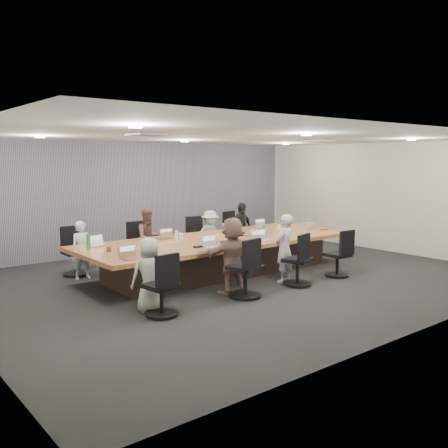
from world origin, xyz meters
TOP-DOWN VIEW (x-y plane):
  - floor at (0.00, 0.00)m, footprint 10.00×8.00m
  - ceiling at (0.00, 0.00)m, footprint 10.00×8.00m
  - wall_back at (0.00, 4.00)m, footprint 10.00×0.00m
  - wall_front at (0.00, -4.00)m, footprint 10.00×0.00m
  - wall_right at (5.00, 0.00)m, footprint 0.00×8.00m
  - curtain at (0.00, 3.92)m, footprint 9.80×0.04m
  - conference_table at (0.00, 0.50)m, footprint 6.00×2.20m
  - chair_0 at (-2.45, 2.20)m, footprint 0.55×0.55m
  - chair_1 at (-0.92, 2.20)m, footprint 0.57×0.57m
  - chair_2 at (0.74, 2.20)m, footprint 0.67×0.67m
  - chair_3 at (1.71, 2.20)m, footprint 0.72×0.72m
  - chair_4 at (-2.49, -1.20)m, footprint 0.58×0.58m
  - chair_5 at (-0.81, -1.20)m, footprint 0.70×0.70m
  - chair_6 at (0.49, -1.20)m, footprint 0.70×0.70m
  - chair_7 at (1.67, -1.20)m, footprint 0.52×0.52m
  - person_0 at (-2.45, 1.85)m, footprint 0.45×0.33m
  - laptop_0 at (-2.45, 1.30)m, footprint 0.32×0.24m
  - person_1 at (-0.92, 1.85)m, footprint 0.67×0.54m
  - laptop_1 at (-0.92, 1.30)m, footprint 0.33×0.24m
  - person_2 at (0.74, 1.85)m, footprint 0.81×0.54m
  - laptop_2 at (0.74, 1.30)m, footprint 0.38×0.30m
  - person_3 at (1.71, 1.85)m, footprint 0.82×0.47m
  - laptop_3 at (1.71, 1.30)m, footprint 0.30×0.21m
  - person_4 at (-2.49, -0.85)m, footprint 0.62×0.45m
  - laptop_4 at (-2.49, -0.30)m, footprint 0.31×0.22m
  - person_5 at (-0.81, -0.85)m, footprint 1.30×0.54m
  - laptop_5 at (-0.81, -0.30)m, footprint 0.33×0.24m
  - person_6 at (0.49, -0.85)m, footprint 0.55×0.43m
  - laptop_6 at (0.49, -0.30)m, footprint 0.37×0.29m
  - bottle_green_left at (-2.65, 1.07)m, footprint 0.10×0.10m
  - bottle_green_right at (0.90, 0.18)m, footprint 0.08×0.08m
  - bottle_clear at (-0.89, 0.83)m, footprint 0.07×0.07m
  - cup_white_far at (-0.64, 1.03)m, footprint 0.09×0.09m
  - cup_white_near at (1.91, 0.71)m, footprint 0.10×0.10m
  - mug_brown at (-2.50, 0.54)m, footprint 0.10×0.10m
  - mic_left at (-1.01, -0.08)m, footprint 0.16×0.12m
  - mic_right at (0.75, 0.75)m, footprint 0.18×0.14m
  - stapler at (-0.45, -0.16)m, footprint 0.18×0.09m
  - canvas_bag at (2.56, 0.36)m, footprint 0.28×0.19m
  - snack_packet at (2.65, 0.00)m, footprint 0.20×0.21m

SIDE VIEW (x-z plane):
  - floor at x=0.00m, z-range 0.00..0.00m
  - chair_7 at x=1.67m, z-range 0.00..0.74m
  - chair_1 at x=-0.92m, z-range 0.00..0.77m
  - chair_4 at x=-2.49m, z-range 0.00..0.78m
  - chair_2 at x=0.74m, z-range 0.00..0.78m
  - conference_table at x=0.00m, z-range 0.03..0.77m
  - chair_0 at x=-2.45m, z-range 0.00..0.81m
  - chair_6 at x=0.49m, z-range 0.00..0.82m
  - chair_3 at x=1.71m, z-range 0.00..0.87m
  - chair_5 at x=-0.81m, z-range 0.00..0.88m
  - person_0 at x=-2.45m, z-range 0.00..1.16m
  - person_2 at x=0.74m, z-range 0.00..1.16m
  - person_4 at x=-2.49m, z-range 0.00..1.17m
  - person_3 at x=1.71m, z-range 0.00..1.31m
  - person_6 at x=0.49m, z-range 0.00..1.32m
  - person_1 at x=-0.92m, z-range 0.00..1.32m
  - person_5 at x=-0.81m, z-range 0.00..1.36m
  - laptop_0 at x=-2.45m, z-range 0.74..0.76m
  - laptop_1 at x=-0.92m, z-range 0.74..0.76m
  - laptop_2 at x=0.74m, z-range 0.74..0.76m
  - laptop_3 at x=1.71m, z-range 0.74..0.76m
  - laptop_4 at x=-2.49m, z-range 0.74..0.76m
  - laptop_5 at x=-0.81m, z-range 0.74..0.76m
  - laptop_6 at x=0.49m, z-range 0.74..0.76m
  - mic_left at x=-1.01m, z-range 0.74..0.77m
  - mic_right at x=0.75m, z-range 0.74..0.77m
  - snack_packet at x=2.65m, z-range 0.74..0.78m
  - stapler at x=-0.45m, z-range 0.74..0.80m
  - mug_brown at x=-2.50m, z-range 0.74..0.84m
  - cup_white_near at x=1.91m, z-range 0.74..0.85m
  - cup_white_far at x=-0.64m, z-range 0.74..0.85m
  - canvas_bag at x=2.56m, z-range 0.74..0.88m
  - bottle_clear at x=-0.89m, z-range 0.74..0.95m
  - bottle_green_right at x=0.90m, z-range 0.74..0.97m
  - bottle_green_left at x=-2.65m, z-range 0.74..1.01m
  - wall_back at x=0.00m, z-range 0.00..2.80m
  - wall_front at x=0.00m, z-range 0.00..2.80m
  - wall_right at x=5.00m, z-range 0.00..2.80m
  - curtain at x=0.00m, z-range 0.00..2.80m
  - ceiling at x=0.00m, z-range 2.80..2.80m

